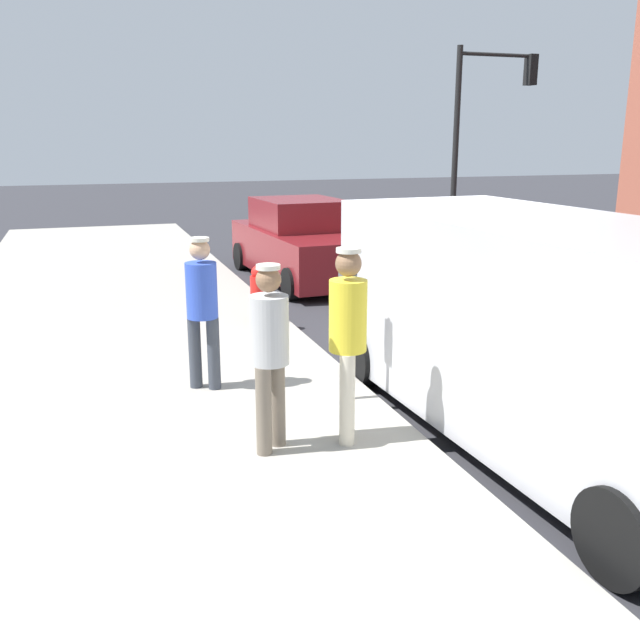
{
  "coord_description": "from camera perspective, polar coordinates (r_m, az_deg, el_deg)",
  "views": [
    {
      "loc": [
        3.89,
        7.23,
        2.87
      ],
      "look_at": [
        1.65,
        0.61,
        1.05
      ],
      "focal_mm": 39.43,
      "sensor_mm": 36.0,
      "label": 1
    }
  ],
  "objects": [
    {
      "name": "pedestrian_in_yellow",
      "position": [
        6.28,
        2.27,
        -0.96
      ],
      "size": [
        0.34,
        0.35,
        1.79
      ],
      "color": "beige",
      "rests_on": "sidewalk_slab"
    },
    {
      "name": "fire_hydrant",
      "position": [
        10.66,
        -5.03,
        2.08
      ],
      "size": [
        0.24,
        0.24,
        0.86
      ],
      "color": "red",
      "rests_on": "sidewalk_slab"
    },
    {
      "name": "pedestrian_in_blue",
      "position": [
        7.74,
        -9.54,
        1.32
      ],
      "size": [
        0.34,
        0.34,
        1.69
      ],
      "color": "#383D47",
      "rests_on": "sidewalk_slab"
    },
    {
      "name": "sidewalk_slab",
      "position": [
        7.76,
        -14.66,
        -7.01
      ],
      "size": [
        5.0,
        32.0,
        0.15
      ],
      "primitive_type": "cube",
      "color": "#9E998E",
      "rests_on": "ground"
    },
    {
      "name": "parked_sedan_behind",
      "position": [
        14.5,
        -1.42,
        6.19
      ],
      "size": [
        2.16,
        4.5,
        1.65
      ],
      "color": "maroon",
      "rests_on": "ground"
    },
    {
      "name": "parked_van",
      "position": [
        6.89,
        17.93,
        -0.53
      ],
      "size": [
        2.31,
        5.27,
        2.15
      ],
      "color": "#BCBCC1",
      "rests_on": "ground"
    },
    {
      "name": "ground_plane",
      "position": [
        8.7,
        9.07,
        -4.86
      ],
      "size": [
        80.0,
        80.0,
        0.0
      ],
      "primitive_type": "plane",
      "color": "#2D2D33"
    },
    {
      "name": "traffic_light_corner",
      "position": [
        20.3,
        13.21,
        16.06
      ],
      "size": [
        2.48,
        0.42,
        5.2
      ],
      "color": "black",
      "rests_on": "ground"
    },
    {
      "name": "pedestrian_in_gray",
      "position": [
        6.11,
        -4.11,
        -2.15
      ],
      "size": [
        0.34,
        0.34,
        1.68
      ],
      "color": "#726656",
      "rests_on": "sidewalk_slab"
    },
    {
      "name": "parking_meter_near",
      "position": [
        7.29,
        2.24,
        1.19
      ],
      "size": [
        0.14,
        0.18,
        1.52
      ],
      "color": "gray",
      "rests_on": "sidewalk_slab"
    }
  ]
}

